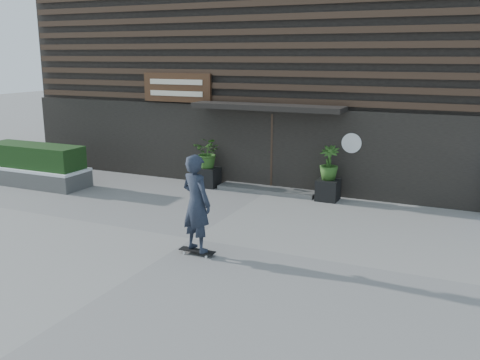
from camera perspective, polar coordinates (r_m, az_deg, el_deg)
The scene contains 11 objects.
ground at distance 11.92m, azimuth -5.20°, elevation -6.34°, with size 80.00×80.00×0.00m, color gray.
entrance_step at distance 15.88m, azimuth 3.02°, elevation -1.04°, with size 3.00×0.80×0.12m, color #51514E.
planter_pot_left at distance 16.42m, azimuth -3.41°, elevation 0.30°, with size 0.60×0.60×0.60m, color black.
bamboo_left at distance 16.26m, azimuth -3.45°, elevation 2.98°, with size 0.86×0.75×0.96m, color #2D591E.
planter_pot_right at distance 15.07m, azimuth 9.48°, elevation -1.06°, with size 0.60×0.60×0.60m, color black.
bamboo_right at distance 14.89m, azimuth 9.59°, elevation 1.85°, with size 0.54×0.54×0.96m, color #2D591E.
raised_bed at distance 17.87m, azimuth -21.16°, elevation 0.32°, with size 3.50×1.20×0.50m, color #484946.
snow_layer at distance 17.81m, azimuth -21.24°, elevation 1.23°, with size 3.50×1.20×0.08m, color white.
hedge at distance 17.74m, azimuth -21.35°, elevation 2.46°, with size 3.30×1.00×0.70m, color #153212.
building at distance 20.46m, azimuth 8.83°, elevation 13.18°, with size 18.00×11.00×8.00m.
skateboarder at distance 10.67m, azimuth -4.74°, elevation -2.55°, with size 0.85×0.70×2.10m.
Camera 1 is at (5.62, -9.72, 4.02)m, focal length 39.46 mm.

